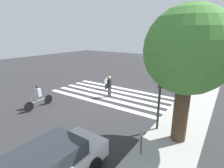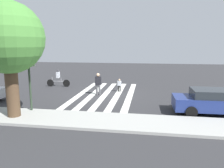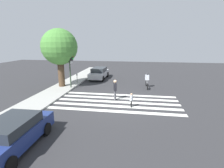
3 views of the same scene
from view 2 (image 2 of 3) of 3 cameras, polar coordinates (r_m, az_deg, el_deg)
ground_plane at (r=17.47m, az=-1.79°, el=-2.74°), size 60.00×60.00×0.00m
sidewalk_curb at (r=11.62m, az=-7.75°, el=-9.24°), size 36.00×2.50×0.14m
crosswalk_stripes at (r=17.47m, az=-1.79°, el=-2.73°), size 4.41×10.00×0.01m
traffic_light at (r=13.38m, az=-20.66°, el=4.71°), size 0.60×0.50×3.98m
street_tree at (r=12.43m, az=-25.51°, el=10.58°), size 3.68×3.68×6.12m
pedestrian_adult_yellow_jacket at (r=17.17m, az=-3.65°, el=0.32°), size 0.52×0.33×1.72m
pedestrian_child_with_backpack at (r=18.36m, az=1.93°, el=-0.13°), size 0.33×0.22×1.09m
cyclist_mid_street at (r=21.19m, az=-13.90°, el=1.65°), size 2.24×0.41×1.62m
car_parked_far_curb at (r=13.77m, az=25.04°, el=-4.11°), size 4.51×2.06×1.43m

